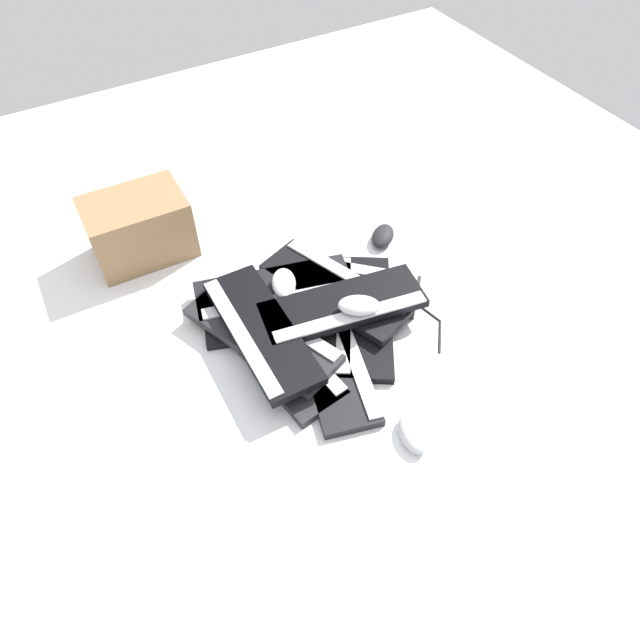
{
  "coord_description": "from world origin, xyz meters",
  "views": [
    {
      "loc": [
        0.83,
        -0.45,
        1.22
      ],
      "look_at": [
        -0.02,
        0.04,
        0.04
      ],
      "focal_mm": 32.0,
      "sensor_mm": 36.0,
      "label": 1
    }
  ],
  "objects_px": {
    "keyboard_2": "(342,283)",
    "keyboard_3": "(285,314)",
    "mouse_1": "(413,433)",
    "keyboard_1": "(363,315)",
    "mouse_0": "(359,305)",
    "keyboard_4": "(276,352)",
    "keyboard_9": "(275,289)",
    "cardboard_box": "(139,227)",
    "keyboard_6": "(343,306)",
    "keyboard_8": "(260,330)",
    "mouse_3": "(284,283)",
    "keyboard_0": "(332,358)",
    "keyboard_7": "(263,334)",
    "keyboard_5": "(335,288)",
    "mouse_2": "(383,236)"
  },
  "relations": [
    {
      "from": "keyboard_2",
      "to": "keyboard_3",
      "type": "bearing_deg",
      "value": -83.6
    },
    {
      "from": "mouse_1",
      "to": "keyboard_1",
      "type": "bearing_deg",
      "value": 1.66
    },
    {
      "from": "mouse_0",
      "to": "keyboard_4",
      "type": "bearing_deg",
      "value": 21.39
    },
    {
      "from": "keyboard_9",
      "to": "cardboard_box",
      "type": "relative_size",
      "value": 1.6
    },
    {
      "from": "keyboard_9",
      "to": "mouse_0",
      "type": "bearing_deg",
      "value": 32.96
    },
    {
      "from": "keyboard_4",
      "to": "keyboard_6",
      "type": "relative_size",
      "value": 0.99
    },
    {
      "from": "keyboard_8",
      "to": "mouse_3",
      "type": "xyz_separation_m",
      "value": [
        -0.11,
        0.13,
        0.01
      ]
    },
    {
      "from": "keyboard_4",
      "to": "keyboard_6",
      "type": "distance_m",
      "value": 0.22
    },
    {
      "from": "mouse_3",
      "to": "keyboard_6",
      "type": "bearing_deg",
      "value": 59.13
    },
    {
      "from": "keyboard_0",
      "to": "mouse_3",
      "type": "height_order",
      "value": "mouse_3"
    },
    {
      "from": "keyboard_3",
      "to": "keyboard_9",
      "type": "bearing_deg",
      "value": 173.64
    },
    {
      "from": "keyboard_9",
      "to": "keyboard_2",
      "type": "bearing_deg",
      "value": 75.49
    },
    {
      "from": "keyboard_3",
      "to": "keyboard_4",
      "type": "xyz_separation_m",
      "value": [
        0.11,
        -0.08,
        0.0
      ]
    },
    {
      "from": "keyboard_4",
      "to": "keyboard_7",
      "type": "xyz_separation_m",
      "value": [
        -0.05,
        -0.01,
        0.03
      ]
    },
    {
      "from": "keyboard_4",
      "to": "keyboard_7",
      "type": "relative_size",
      "value": 0.98
    },
    {
      "from": "keyboard_4",
      "to": "cardboard_box",
      "type": "xyz_separation_m",
      "value": [
        -0.56,
        -0.17,
        0.08
      ]
    },
    {
      "from": "keyboard_3",
      "to": "keyboard_8",
      "type": "distance_m",
      "value": 0.13
    },
    {
      "from": "keyboard_1",
      "to": "cardboard_box",
      "type": "bearing_deg",
      "value": -142.02
    },
    {
      "from": "keyboard_8",
      "to": "cardboard_box",
      "type": "height_order",
      "value": "cardboard_box"
    },
    {
      "from": "keyboard_7",
      "to": "keyboard_9",
      "type": "relative_size",
      "value": 1.0
    },
    {
      "from": "mouse_3",
      "to": "keyboard_4",
      "type": "bearing_deg",
      "value": -9.97
    },
    {
      "from": "keyboard_2",
      "to": "keyboard_3",
      "type": "distance_m",
      "value": 0.2
    },
    {
      "from": "keyboard_2",
      "to": "mouse_0",
      "type": "bearing_deg",
      "value": -17.84
    },
    {
      "from": "keyboard_5",
      "to": "keyboard_8",
      "type": "height_order",
      "value": "keyboard_8"
    },
    {
      "from": "keyboard_3",
      "to": "keyboard_8",
      "type": "xyz_separation_m",
      "value": [
        0.06,
        -0.1,
        0.06
      ]
    },
    {
      "from": "keyboard_5",
      "to": "mouse_3",
      "type": "relative_size",
      "value": 4.22
    },
    {
      "from": "mouse_1",
      "to": "mouse_2",
      "type": "bearing_deg",
      "value": -11.61
    },
    {
      "from": "mouse_3",
      "to": "keyboard_5",
      "type": "bearing_deg",
      "value": 90.36
    },
    {
      "from": "mouse_3",
      "to": "keyboard_2",
      "type": "bearing_deg",
      "value": 105.4
    },
    {
      "from": "keyboard_9",
      "to": "mouse_1",
      "type": "bearing_deg",
      "value": 8.65
    },
    {
      "from": "keyboard_7",
      "to": "mouse_2",
      "type": "distance_m",
      "value": 0.54
    },
    {
      "from": "mouse_3",
      "to": "cardboard_box",
      "type": "distance_m",
      "value": 0.49
    },
    {
      "from": "keyboard_2",
      "to": "keyboard_3",
      "type": "xyz_separation_m",
      "value": [
        0.02,
        -0.2,
        0.0
      ]
    },
    {
      "from": "keyboard_0",
      "to": "keyboard_9",
      "type": "height_order",
      "value": "keyboard_9"
    },
    {
      "from": "keyboard_6",
      "to": "keyboard_8",
      "type": "bearing_deg",
      "value": -98.32
    },
    {
      "from": "keyboard_1",
      "to": "mouse_1",
      "type": "relative_size",
      "value": 4.12
    },
    {
      "from": "mouse_2",
      "to": "mouse_3",
      "type": "height_order",
      "value": "mouse_3"
    },
    {
      "from": "keyboard_7",
      "to": "mouse_2",
      "type": "relative_size",
      "value": 4.22
    },
    {
      "from": "keyboard_9",
      "to": "mouse_1",
      "type": "xyz_separation_m",
      "value": [
        0.55,
        0.08,
        -0.02
      ]
    },
    {
      "from": "keyboard_7",
      "to": "keyboard_9",
      "type": "xyz_separation_m",
      "value": [
        -0.13,
        0.1,
        0.0
      ]
    },
    {
      "from": "mouse_1",
      "to": "mouse_2",
      "type": "height_order",
      "value": "same"
    },
    {
      "from": "keyboard_2",
      "to": "keyboard_9",
      "type": "bearing_deg",
      "value": -104.51
    },
    {
      "from": "keyboard_7",
      "to": "keyboard_6",
      "type": "bearing_deg",
      "value": 79.11
    },
    {
      "from": "keyboard_6",
      "to": "keyboard_5",
      "type": "bearing_deg",
      "value": 162.98
    },
    {
      "from": "mouse_2",
      "to": "cardboard_box",
      "type": "xyz_separation_m",
      "value": [
        -0.32,
        -0.66,
        0.08
      ]
    },
    {
      "from": "keyboard_8",
      "to": "mouse_0",
      "type": "distance_m",
      "value": 0.26
    },
    {
      "from": "keyboard_7",
      "to": "keyboard_3",
      "type": "bearing_deg",
      "value": 120.85
    },
    {
      "from": "keyboard_2",
      "to": "keyboard_3",
      "type": "height_order",
      "value": "same"
    },
    {
      "from": "keyboard_3",
      "to": "mouse_0",
      "type": "relative_size",
      "value": 4.23
    },
    {
      "from": "mouse_0",
      "to": "mouse_3",
      "type": "height_order",
      "value": "mouse_0"
    }
  ]
}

